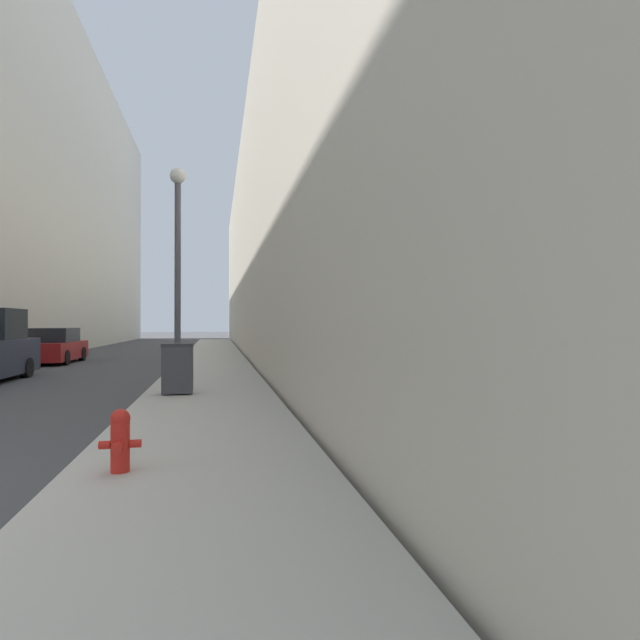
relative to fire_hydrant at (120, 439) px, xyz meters
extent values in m
cube|color=#B7B2A8|center=(0.87, 16.86, -0.42)|extent=(3.03, 60.00, 0.12)
cube|color=beige|center=(8.49, 24.86, 6.14)|extent=(12.00, 60.00, 13.25)
cylinder|color=red|center=(0.00, 0.01, -0.09)|extent=(0.20, 0.20, 0.55)
sphere|color=red|center=(0.00, 0.01, 0.22)|extent=(0.21, 0.21, 0.21)
cylinder|color=red|center=(0.00, 0.01, 0.29)|extent=(0.06, 0.06, 0.05)
cylinder|color=red|center=(0.00, -0.15, -0.06)|extent=(0.11, 0.12, 0.11)
cylinder|color=red|center=(-0.16, 0.01, -0.06)|extent=(0.12, 0.09, 0.09)
cylinder|color=red|center=(0.16, 0.01, -0.06)|extent=(0.12, 0.09, 0.09)
cube|color=#3D3D42|center=(0.16, 6.16, 0.20)|extent=(0.68, 0.52, 1.06)
cube|color=#2D2D31|center=(0.16, 6.16, 0.77)|extent=(0.70, 0.54, 0.08)
cylinder|color=black|center=(-0.13, 6.38, -0.28)|extent=(0.05, 0.16, 0.16)
cylinder|color=black|center=(0.45, 6.38, -0.28)|extent=(0.05, 0.16, 0.16)
cylinder|color=#4C4C51|center=(-0.06, 8.97, -0.24)|extent=(0.34, 0.34, 0.25)
cylinder|color=#4C4C51|center=(-0.06, 8.97, 2.48)|extent=(0.18, 0.18, 5.69)
sphere|color=silver|center=(-0.06, 8.97, 5.51)|extent=(0.45, 0.45, 0.45)
cylinder|color=black|center=(-5.00, 11.93, -0.16)|extent=(0.24, 0.64, 0.64)
cube|color=maroon|center=(-5.97, 18.11, 0.06)|extent=(1.73, 4.40, 0.78)
cube|color=#1E2328|center=(-5.97, 18.11, 0.76)|extent=(1.52, 2.29, 0.62)
cylinder|color=black|center=(-6.76, 19.43, -0.16)|extent=(0.24, 0.64, 0.64)
cylinder|color=black|center=(-5.18, 19.43, -0.16)|extent=(0.24, 0.64, 0.64)
cylinder|color=black|center=(-6.76, 16.79, -0.16)|extent=(0.24, 0.64, 0.64)
cylinder|color=black|center=(-5.18, 16.79, -0.16)|extent=(0.24, 0.64, 0.64)
camera|label=1|loc=(1.04, -5.84, 1.28)|focal=28.00mm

